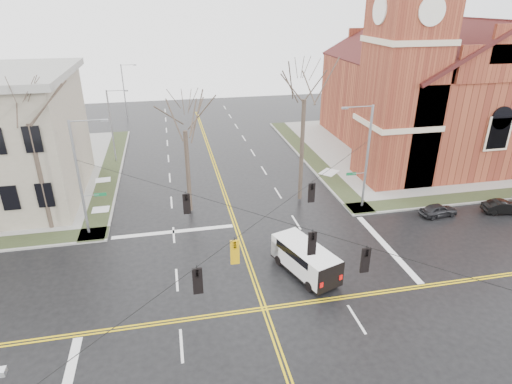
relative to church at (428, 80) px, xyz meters
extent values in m
plane|color=black|center=(-24.76, -24.78, -8.43)|extent=(120.00, 120.00, 0.00)
cube|color=gray|center=(0.24, 0.22, -8.36)|extent=(30.00, 30.00, 0.15)
cube|color=#2A331C|center=(-13.56, 0.22, -8.28)|extent=(2.00, 30.00, 0.02)
cube|color=#2A331C|center=(0.24, -13.58, -8.28)|extent=(30.00, 2.00, 0.02)
cube|color=#2A331C|center=(-35.96, 0.22, -8.28)|extent=(2.00, 30.00, 0.02)
cube|color=gold|center=(-24.88, -24.78, -8.43)|extent=(0.12, 100.00, 0.01)
cube|color=gold|center=(-24.64, -24.78, -8.43)|extent=(0.12, 100.00, 0.01)
cube|color=gold|center=(-24.76, -24.90, -8.43)|extent=(100.00, 0.12, 0.01)
cube|color=gold|center=(-24.76, -24.66, -8.43)|extent=(100.00, 0.12, 0.01)
cube|color=silver|center=(-29.76, -14.28, -8.43)|extent=(9.50, 0.50, 0.01)
cube|color=silver|center=(-14.26, -19.78, -8.43)|extent=(0.50, 9.50, 0.01)
cube|color=maroon|center=(-7.76, -7.78, 1.57)|extent=(6.00, 6.00, 20.00)
cylinder|color=silver|center=(-7.76, -10.83, 7.57)|extent=(2.40, 0.15, 2.40)
cylinder|color=silver|center=(-10.81, -7.78, 7.57)|extent=(0.15, 2.40, 2.40)
cube|color=maroon|center=(1.24, 1.22, -3.43)|extent=(18.00, 24.00, 10.00)
cube|color=maroon|center=(-7.96, -4.78, -6.23)|extent=(2.00, 5.00, 4.40)
cylinder|color=gray|center=(-13.26, -13.28, -3.78)|extent=(0.20, 0.20, 9.00)
cylinder|color=gray|center=(-13.86, -13.28, -5.13)|extent=(1.20, 0.06, 0.06)
cube|color=#106032|center=(-14.56, -13.28, -5.13)|extent=(0.90, 0.04, 0.25)
cylinder|color=gray|center=(-14.46, -13.28, 0.62)|extent=(2.40, 0.08, 0.08)
cube|color=gray|center=(-15.66, -13.28, 0.57)|extent=(0.50, 0.22, 0.15)
cylinder|color=gray|center=(-36.26, -13.28, -3.78)|extent=(0.20, 0.20, 9.00)
cylinder|color=gray|center=(-35.66, -13.28, -5.13)|extent=(1.20, 0.06, 0.06)
cube|color=#106032|center=(-34.96, -13.28, -5.13)|extent=(0.90, 0.04, 0.25)
cylinder|color=gray|center=(-35.06, -13.28, 0.62)|extent=(2.40, 0.08, 0.08)
cube|color=gray|center=(-33.86, -13.28, 0.57)|extent=(0.50, 0.22, 0.15)
cylinder|color=black|center=(-24.76, -24.78, -2.23)|extent=(23.02, 23.02, 0.03)
cylinder|color=black|center=(-24.76, -24.78, -2.23)|extent=(23.02, 23.02, 0.03)
imported|color=black|center=(-28.76, -28.78, -2.98)|extent=(0.21, 0.26, 1.30)
imported|color=black|center=(-20.76, -20.78, -2.98)|extent=(0.21, 0.26, 1.30)
imported|color=#D49E0C|center=(-26.76, -26.78, -2.98)|extent=(0.21, 0.26, 1.30)
imported|color=black|center=(-28.76, -20.78, -2.98)|extent=(0.21, 0.26, 1.30)
imported|color=black|center=(-20.76, -28.78, -2.98)|extent=(0.21, 0.26, 1.30)
imported|color=black|center=(-22.76, -26.78, -2.98)|extent=(0.21, 0.26, 1.30)
cylinder|color=gray|center=(-35.56, 3.22, -4.33)|extent=(0.16, 0.16, 8.00)
cylinder|color=gray|center=(-34.56, 3.22, -0.43)|extent=(2.00, 0.07, 0.07)
cube|color=gray|center=(-33.56, 3.22, -0.48)|extent=(0.45, 0.20, 0.13)
cylinder|color=gray|center=(-35.56, 23.22, -4.33)|extent=(0.16, 0.16, 8.00)
cylinder|color=gray|center=(-34.56, 23.22, -0.43)|extent=(2.00, 0.07, 0.07)
cube|color=gray|center=(-33.56, 23.22, -0.48)|extent=(0.45, 0.20, 0.13)
cube|color=white|center=(-21.30, -21.80, -7.25)|extent=(3.62, 5.59, 1.67)
cube|color=white|center=(-22.01, -19.75, -7.50)|extent=(2.20, 1.50, 1.18)
cube|color=black|center=(-22.12, -19.42, -6.96)|extent=(1.76, 0.71, 0.79)
cube|color=black|center=(-21.36, -21.61, -6.71)|extent=(3.09, 4.01, 0.54)
cube|color=#B70C0A|center=(-21.15, -24.56, -7.45)|extent=(0.25, 0.14, 0.33)
cube|color=#B70C0A|center=(-19.70, -24.05, -7.45)|extent=(0.25, 0.14, 0.33)
cube|color=black|center=(-21.30, -21.80, -8.11)|extent=(3.68, 5.65, 0.10)
cylinder|color=black|center=(-22.72, -20.46, -8.08)|extent=(0.47, 0.75, 0.71)
cylinder|color=black|center=(-21.01, -19.87, -8.08)|extent=(0.47, 0.75, 0.71)
cylinder|color=black|center=(-21.59, -23.72, -8.08)|extent=(0.47, 0.75, 0.71)
cylinder|color=black|center=(-19.88, -23.13, -8.08)|extent=(0.47, 0.75, 0.71)
imported|color=black|center=(-7.63, -16.14, -7.89)|extent=(3.31, 1.55, 1.09)
imported|color=black|center=(-1.84, -16.81, -7.86)|extent=(3.62, 1.82, 1.14)
cylinder|color=#392E24|center=(-39.31, -11.73, -4.02)|extent=(0.36, 0.36, 8.52)
cylinder|color=#392E24|center=(-28.18, -10.99, -4.74)|extent=(0.36, 0.36, 7.09)
cylinder|color=#392E24|center=(-18.20, -10.66, -3.74)|extent=(0.36, 0.36, 9.09)
camera|label=1|loc=(-29.45, -44.61, 8.42)|focal=30.00mm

